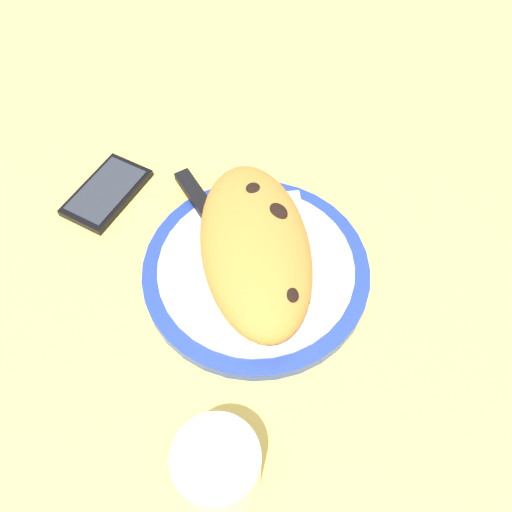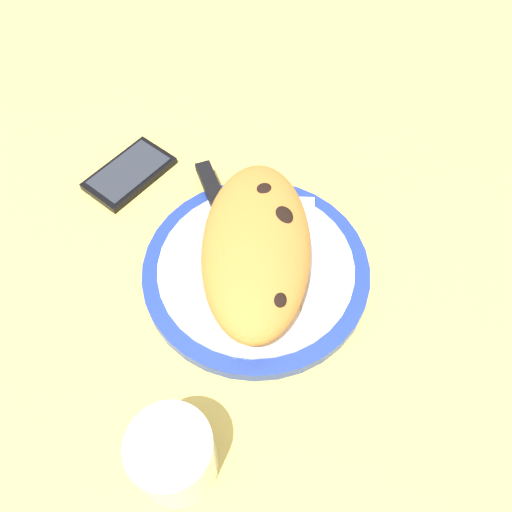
{
  "view_description": "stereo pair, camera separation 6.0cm",
  "coord_description": "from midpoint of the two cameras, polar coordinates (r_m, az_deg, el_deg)",
  "views": [
    {
      "loc": [
        -32.41,
        5.31,
        53.96
      ],
      "look_at": [
        0.0,
        0.0,
        3.9
      ],
      "focal_mm": 36.6,
      "sensor_mm": 36.0,
      "label": 1
    },
    {
      "loc": [
        -32.84,
        -0.66,
        53.96
      ],
      "look_at": [
        0.0,
        0.0,
        3.9
      ],
      "focal_mm": 36.6,
      "sensor_mm": 36.0,
      "label": 2
    }
  ],
  "objects": [
    {
      "name": "smartphone",
      "position": [
        0.73,
        -11.41,
        8.71
      ],
      "size": [
        13.44,
        12.59,
        1.16
      ],
      "color": "black",
      "rests_on": "ground_plane"
    },
    {
      "name": "knife",
      "position": [
        0.66,
        -1.23,
        4.84
      ],
      "size": [
        22.57,
        10.23,
        1.2
      ],
      "color": "silver",
      "rests_on": "plate"
    },
    {
      "name": "plate",
      "position": [
        0.62,
        2.74,
        -1.71
      ],
      "size": [
        27.04,
        27.04,
        1.9
      ],
      "color": "#233D99",
      "rests_on": "ground_plane"
    },
    {
      "name": "ground_plane",
      "position": [
        0.64,
        2.65,
        -2.84
      ],
      "size": [
        150.0,
        150.0,
        3.0
      ],
      "primitive_type": "cube",
      "color": "#EACC60"
    },
    {
      "name": "fork",
      "position": [
        0.63,
        8.15,
        1.12
      ],
      "size": [
        17.82,
        2.34,
        0.4
      ],
      "color": "silver",
      "rests_on": "plate"
    },
    {
      "name": "water_glass",
      "position": [
        0.52,
        -5.41,
        -21.33
      ],
      "size": [
        7.79,
        7.79,
        8.11
      ],
      "color": "silver",
      "rests_on": "ground_plane"
    },
    {
      "name": "calzone",
      "position": [
        0.59,
        2.83,
        0.88
      ],
      "size": [
        24.5,
        12.75,
        6.14
      ],
      "color": "orange",
      "rests_on": "plate"
    }
  ]
}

